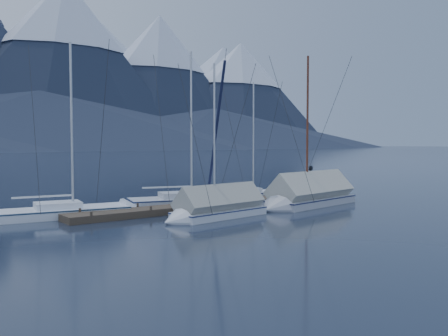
{
  "coord_description": "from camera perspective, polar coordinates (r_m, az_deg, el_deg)",
  "views": [
    {
      "loc": [
        -15.99,
        -19.08,
        3.59
      ],
      "look_at": [
        0.0,
        2.0,
        2.2
      ],
      "focal_mm": 38.0,
      "sensor_mm": 36.0,
      "label": 1
    }
  ],
  "objects": [
    {
      "name": "mooring_posts",
      "position": [
        26.35,
        -0.87,
        -4.05
      ],
      "size": [
        15.12,
        1.52,
        0.35
      ],
      "color": "#382D23",
      "rests_on": "ground"
    },
    {
      "name": "ground",
      "position": [
        25.15,
        2.77,
        -5.2
      ],
      "size": [
        1000.0,
        1000.0,
        0.0
      ],
      "primitive_type": "plane",
      "color": "black",
      "rests_on": "ground"
    },
    {
      "name": "sailboat_open_right",
      "position": [
        31.63,
        4.2,
        -3.25
      ],
      "size": [
        6.46,
        2.83,
        8.3
      ],
      "color": "silver",
      "rests_on": "ground"
    },
    {
      "name": "sailboat_covered_far",
      "position": [
        22.73,
        -1.38,
        -5.07
      ],
      "size": [
        5.92,
        2.54,
        8.09
      ],
      "color": "white",
      "rests_on": "ground"
    },
    {
      "name": "dock",
      "position": [
        26.68,
        0.0,
        -4.49
      ],
      "size": [
        18.0,
        1.5,
        0.54
      ],
      "color": "#382D23",
      "rests_on": "ground"
    },
    {
      "name": "person",
      "position": [
        31.9,
        10.38,
        -1.29
      ],
      "size": [
        0.65,
        0.76,
        1.77
      ],
      "primitive_type": "imported",
      "rotation": [
        0.0,
        0.0,
        1.98
      ],
      "color": "black",
      "rests_on": "dock"
    },
    {
      "name": "sailboat_open_left",
      "position": [
        24.57,
        -16.57,
        -5.13
      ],
      "size": [
        7.26,
        3.26,
        9.31
      ],
      "color": "white",
      "rests_on": "ground"
    },
    {
      "name": "sailboat_covered_near",
      "position": [
        27.47,
        9.75,
        -3.55
      ],
      "size": [
        7.53,
        3.41,
        9.47
      ],
      "color": "#B8BBC5",
      "rests_on": "ground"
    },
    {
      "name": "sailboat_open_mid",
      "position": [
        27.75,
        -2.91,
        -4.08
      ],
      "size": [
        7.62,
        4.01,
        9.7
      ],
      "color": "silver",
      "rests_on": "ground"
    }
  ]
}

